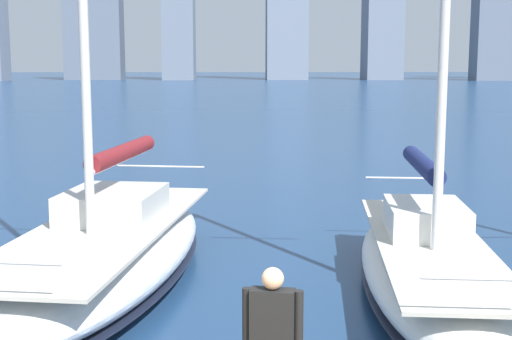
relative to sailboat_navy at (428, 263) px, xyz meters
The scene contains 3 objects.
sailboat_navy is the anchor object (origin of this frame).
sailboat_maroon 5.75m from the sailboat_navy, ahead, with size 4.13×9.35×9.93m.
person_black_shirt 6.32m from the sailboat_navy, 61.35° to the left, with size 0.57×0.26×1.56m.
Camera 1 is at (0.09, 5.26, 4.04)m, focal length 50.00 mm.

